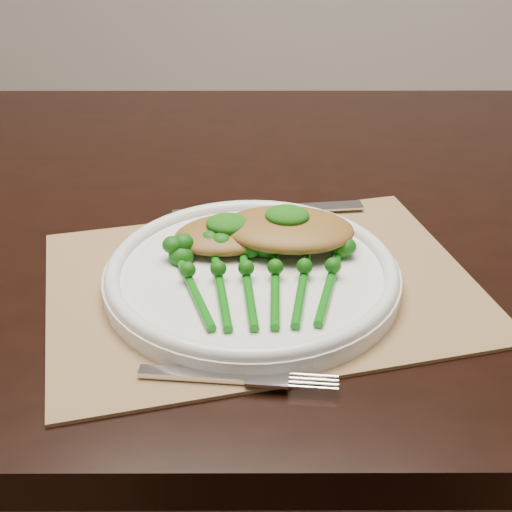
% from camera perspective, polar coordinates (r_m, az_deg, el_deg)
% --- Properties ---
extents(dining_table, '(1.73, 1.15, 0.75)m').
position_cam_1_polar(dining_table, '(1.12, -2.52, -12.87)').
color(dining_table, black).
rests_on(dining_table, ground).
extents(placemat, '(0.52, 0.46, 0.00)m').
position_cam_1_polar(placemat, '(0.73, 0.45, -2.28)').
color(placemat, '#96734C').
rests_on(placemat, dining_table).
extents(dinner_plate, '(0.30, 0.30, 0.03)m').
position_cam_1_polar(dinner_plate, '(0.72, -0.33, -1.40)').
color(dinner_plate, white).
rests_on(dinner_plate, placemat).
extents(knife, '(0.23, 0.08, 0.01)m').
position_cam_1_polar(knife, '(0.86, -0.48, 3.60)').
color(knife, silver).
rests_on(knife, placemat).
extents(fork, '(0.17, 0.03, 0.01)m').
position_cam_1_polar(fork, '(0.60, -0.41, -9.73)').
color(fork, silver).
rests_on(fork, placemat).
extents(chicken_fillet_left, '(0.14, 0.13, 0.02)m').
position_cam_1_polar(chicken_fillet_left, '(0.76, -2.07, 1.78)').
color(chicken_fillet_left, olive).
rests_on(chicken_fillet_left, dinner_plate).
extents(chicken_fillet_right, '(0.14, 0.10, 0.03)m').
position_cam_1_polar(chicken_fillet_right, '(0.75, 2.57, 2.17)').
color(chicken_fillet_right, olive).
rests_on(chicken_fillet_right, dinner_plate).
extents(pesto_dollop_left, '(0.05, 0.04, 0.02)m').
position_cam_1_polar(pesto_dollop_left, '(0.75, -2.27, 2.60)').
color(pesto_dollop_left, '#0F490A').
rests_on(pesto_dollop_left, chicken_fillet_left).
extents(pesto_dollop_right, '(0.05, 0.04, 0.02)m').
position_cam_1_polar(pesto_dollop_right, '(0.74, 2.51, 3.26)').
color(pesto_dollop_right, '#0F490A').
rests_on(pesto_dollop_right, chicken_fillet_right).
extents(broccolini_bundle, '(0.19, 0.20, 0.04)m').
position_cam_1_polar(broccolini_bundle, '(0.68, 0.45, -2.45)').
color(broccolini_bundle, '#0C600C').
rests_on(broccolini_bundle, dinner_plate).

